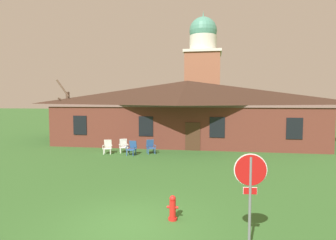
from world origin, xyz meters
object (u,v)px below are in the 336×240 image
at_px(lawn_chair_left_end, 132,148).
at_px(lawn_chair_by_porch, 108,146).
at_px(lawn_chair_near_door, 123,145).
at_px(lawn_chair_middle, 151,146).
at_px(fire_hydrant, 173,208).
at_px(stop_sign, 250,183).

bearing_deg(lawn_chair_left_end, lawn_chair_by_porch, 173.63).
relative_size(lawn_chair_near_door, lawn_chair_middle, 1.00).
xyz_separation_m(lawn_chair_middle, fire_hydrant, (3.16, -10.83, -0.12)).
relative_size(stop_sign, lawn_chair_by_porch, 2.59).
height_order(lawn_chair_by_porch, lawn_chair_middle, same).
xyz_separation_m(stop_sign, lawn_chair_near_door, (-7.31, 12.47, -1.25)).
relative_size(lawn_chair_by_porch, lawn_chair_middle, 1.00).
bearing_deg(lawn_chair_by_porch, lawn_chair_middle, 10.64).
bearing_deg(lawn_chair_left_end, lawn_chair_near_door, 136.97).
distance_m(stop_sign, lawn_chair_middle, 13.56).
bearing_deg(lawn_chair_middle, lawn_chair_left_end, -146.00).
xyz_separation_m(stop_sign, lawn_chair_left_end, (-6.43, 11.66, -1.25)).
bearing_deg(lawn_chair_by_porch, stop_sign, -55.16).
height_order(lawn_chair_near_door, lawn_chair_left_end, same).
bearing_deg(stop_sign, lawn_chair_by_porch, 124.84).
relative_size(stop_sign, lawn_chair_left_end, 2.59).
xyz_separation_m(lawn_chair_by_porch, lawn_chair_left_end, (1.82, -0.20, 0.00)).
bearing_deg(lawn_chair_middle, lawn_chair_near_door, 178.35).
height_order(lawn_chair_left_end, fire_hydrant, lawn_chair_left_end).
height_order(stop_sign, lawn_chair_middle, stop_sign).
bearing_deg(stop_sign, lawn_chair_left_end, 118.89).
bearing_deg(fire_hydrant, stop_sign, -36.36).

